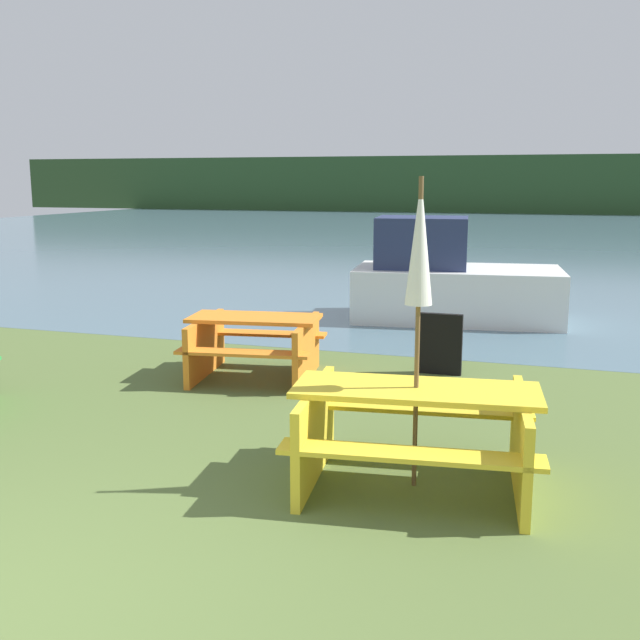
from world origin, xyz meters
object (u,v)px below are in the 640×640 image
picnic_table_orange (255,341)px  umbrella_white (420,248)px  boat (449,282)px  picnic_table_yellow (415,426)px  signboard (439,344)px

picnic_table_orange → umbrella_white: 3.84m
picnic_table_orange → boat: (1.66, 4.52, 0.19)m
picnic_table_yellow → umbrella_white: 1.37m
boat → picnic_table_orange: bearing=-116.8°
picnic_table_orange → boat: 4.82m
picnic_table_orange → picnic_table_yellow: bearing=-47.2°
umbrella_white → boat: size_ratio=0.66×
umbrella_white → signboard: umbrella_white is taller
boat → umbrella_white: bearing=-90.5°
umbrella_white → boat: (-0.76, 7.14, -1.21)m
picnic_table_yellow → signboard: picnic_table_yellow is taller
picnic_table_yellow → signboard: 3.47m
picnic_table_orange → umbrella_white: (2.43, -2.62, 1.40)m
signboard → umbrella_white: bearing=-84.2°
picnic_table_yellow → picnic_table_orange: size_ratio=1.17×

